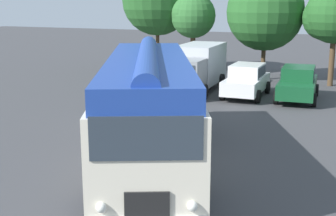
% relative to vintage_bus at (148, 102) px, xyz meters
% --- Properties ---
extents(ground_plane, '(120.00, 120.00, 0.00)m').
position_rel_vintage_bus_xyz_m(ground_plane, '(0.67, -0.14, -1.89)').
color(ground_plane, '#3D3D3F').
extents(vintage_bus, '(6.52, 10.17, 3.49)m').
position_rel_vintage_bus_xyz_m(vintage_bus, '(0.00, 0.00, 0.00)').
color(vintage_bus, silver).
rests_on(vintage_bus, ground).
extents(car_near_left, '(2.03, 4.24, 1.66)m').
position_rel_vintage_bus_xyz_m(car_near_left, '(0.26, 11.15, -1.05)').
color(car_near_left, silver).
rests_on(car_near_left, ground).
extents(car_mid_left, '(2.18, 4.31, 1.66)m').
position_rel_vintage_bus_xyz_m(car_mid_left, '(2.81, 11.30, -1.05)').
color(car_mid_left, '#144C28').
rests_on(car_mid_left, ground).
extents(box_van, '(2.53, 5.85, 2.50)m').
position_rel_vintage_bus_xyz_m(box_van, '(-2.60, 11.52, -0.53)').
color(box_van, '#B2B7BC').
rests_on(box_van, ground).
extents(tree_left_of_centre, '(2.91, 2.91, 5.35)m').
position_rel_vintage_bus_xyz_m(tree_left_of_centre, '(-4.85, 16.71, 2.02)').
color(tree_left_of_centre, '#4C3823').
rests_on(tree_left_of_centre, ground).
extents(tree_centre, '(4.71, 4.71, 6.52)m').
position_rel_vintage_bus_xyz_m(tree_centre, '(-0.04, 16.77, 2.26)').
color(tree_centre, '#4C3823').
rests_on(tree_centre, ground).
extents(tree_right_of_centre, '(3.51, 3.35, 5.79)m').
position_rel_vintage_bus_xyz_m(tree_right_of_centre, '(3.83, 16.18, 2.14)').
color(tree_right_of_centre, '#4C3823').
rests_on(tree_right_of_centre, ground).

